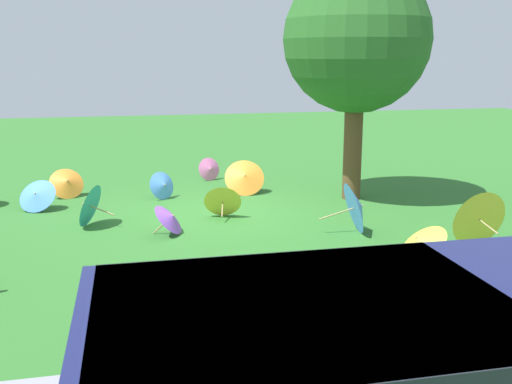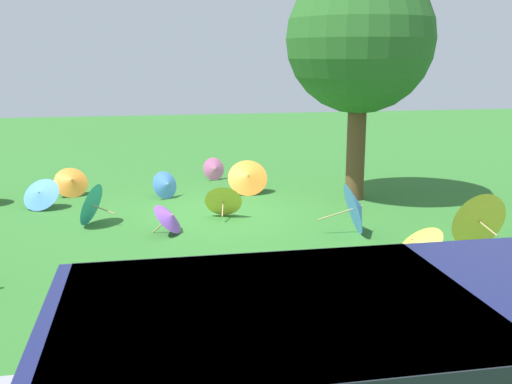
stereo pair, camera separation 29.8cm
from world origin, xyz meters
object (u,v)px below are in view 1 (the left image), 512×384
Objects in this scene: parasol_yellow_0 at (223,199)px; parasol_orange_2 at (245,177)px; parasol_blue_3 at (358,207)px; parasol_teal_1 at (87,205)px; parasol_blue_0 at (163,185)px; parasol_yellow_1 at (420,242)px; parasol_orange_0 at (67,182)px; parasol_yellow_3 at (476,217)px; van_dark at (412,379)px; shade_tree at (357,40)px; parasol_pink_2 at (210,169)px; parasol_blue_1 at (36,195)px; parasol_purple_0 at (171,218)px.

parasol_yellow_0 is 1.95m from parasol_orange_2.
parasol_blue_3 is 4.81m from parasol_teal_1.
parasol_blue_0 is 6.17m from parasol_yellow_1.
parasol_orange_0 reaches higher than parasol_blue_0.
parasol_yellow_3 reaches higher than parasol_blue_3.
van_dark is 5.88× the size of parasol_yellow_0.
shade_tree is at bearing 157.71° from parasol_orange_2.
parasol_yellow_1 reaches higher than parasol_pink_2.
parasol_pink_2 is at bearing -71.38° from parasol_orange_2.
parasol_yellow_1 is at bearing 121.59° from parasol_yellow_0.
parasol_yellow_3 is at bearing 137.45° from parasol_blue_0.
parasol_orange_0 is at bearing -115.38° from parasol_blue_1.
shade_tree is 6.30× the size of parasol_purple_0.
parasol_blue_0 is (3.96, -0.78, -3.00)m from shade_tree.
parasol_yellow_1 is (-2.16, -3.97, -0.44)m from van_dark.
parasol_blue_3 is at bearing 111.96° from parasol_orange_2.
parasol_orange_0 reaches higher than parasol_blue_1.
van_dark is at bearing 61.39° from parasol_yellow_1.
parasol_blue_1 is 1.71m from parasol_teal_1.
shade_tree reaches higher than parasol_orange_0.
parasol_blue_0 is 0.87× the size of parasol_yellow_1.
shade_tree reaches higher than parasol_blue_0.
parasol_blue_3 reaches higher than parasol_yellow_1.
parasol_yellow_1 is 0.88× the size of parasol_teal_1.
shade_tree is 5.03m from parasol_blue_0.
parasol_yellow_3 reaches higher than parasol_yellow_1.
parasol_blue_3 is (-3.17, 0.57, 0.16)m from parasol_purple_0.
parasol_blue_3 is (-3.13, 3.19, 0.15)m from parasol_blue_0.
parasol_orange_0 is at bearing -7.42° from parasol_orange_2.
parasol_purple_0 is 3.23m from parasol_blue_3.
parasol_blue_3 reaches higher than parasol_teal_1.
parasol_yellow_1 reaches higher than parasol_orange_0.
parasol_yellow_3 is (-4.70, 4.31, 0.18)m from parasol_blue_0.
parasol_purple_0 is at bearing -19.64° from parasol_yellow_3.
parasol_pink_2 is 0.68× the size of parasol_blue_1.
parasol_pink_2 is 7.26m from parasol_yellow_1.
van_dark is 9.31m from parasol_blue_0.
van_dark is at bearing 107.34° from parasol_orange_0.
parasol_orange_2 is at bearing -22.29° from shade_tree.
parasol_blue_1 is 0.93× the size of parasol_yellow_3.
parasol_blue_1 is 7.49m from parasol_yellow_1.
parasol_yellow_1 is (-5.72, 4.83, 0.15)m from parasol_blue_1.
parasol_yellow_3 reaches higher than parasol_teal_1.
parasol_blue_0 is at bearing 3.33° from parasol_orange_2.
parasol_teal_1 is (-0.55, 2.38, 0.06)m from parasol_orange_0.
parasol_blue_1 is (2.51, 0.43, 0.02)m from parasol_blue_0.
parasol_yellow_0 is 1.01× the size of parasol_yellow_1.
shade_tree reaches higher than parasol_blue_1.
shade_tree reaches higher than parasol_pink_2.
parasol_yellow_3 is (-3.69, 2.63, 0.14)m from parasol_yellow_0.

